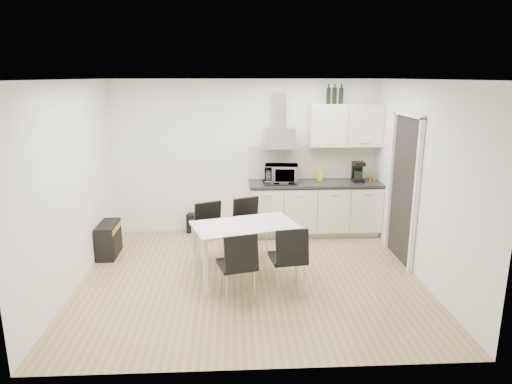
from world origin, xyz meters
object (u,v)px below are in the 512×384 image
chair_near_right (288,259)px  floor_speaker (193,223)px  kitchenette (316,187)px  dining_table (245,231)px  guitar_amp (109,239)px  chair_near_left (237,265)px  chair_far_left (213,234)px  chair_far_right (251,229)px

chair_near_right → floor_speaker: 2.72m
kitchenette → floor_speaker: kitchenette is taller
dining_table → guitar_amp: dining_table is taller
dining_table → guitar_amp: (-2.03, 0.88, -0.41)m
chair_near_left → guitar_amp: 2.44m
dining_table → chair_near_left: chair_near_left is taller
dining_table → chair_near_right: size_ratio=1.69×
dining_table → floor_speaker: (-0.85, 1.88, -0.50)m
guitar_amp → floor_speaker: bearing=39.6°
kitchenette → chair_far_left: 2.13m
chair_far_left → chair_near_left: size_ratio=1.00×
dining_table → floor_speaker: 2.13m
dining_table → chair_far_right: 0.76m
kitchenette → chair_near_left: bearing=-120.5°
chair_far_left → chair_near_left: (0.33, -1.12, 0.00)m
kitchenette → floor_speaker: (-2.11, 0.17, -0.67)m
chair_far_right → chair_near_left: (-0.23, -1.34, 0.00)m
floor_speaker → kitchenette: bearing=4.5°
chair_far_left → chair_far_right: size_ratio=1.00×
chair_far_right → guitar_amp: 2.15m
dining_table → chair_near_right: 0.72m
chair_near_left → guitar_amp: chair_near_left is taller
kitchenette → floor_speaker: 2.22m
chair_far_right → floor_speaker: chair_far_right is taller
guitar_amp → floor_speaker: (1.18, 1.00, -0.09)m
guitar_amp → chair_far_right: bearing=-5.2°
chair_near_right → chair_far_left: bearing=127.7°
kitchenette → dining_table: size_ratio=1.69×
kitchenette → chair_far_left: bearing=-144.4°
kitchenette → chair_far_right: size_ratio=2.86×
kitchenette → chair_near_right: 2.32m
chair_far_right → chair_near_right: (0.41, -1.17, 0.00)m
chair_near_right → floor_speaker: bearing=112.8°
chair_near_right → chair_near_left: bearing=-172.4°
chair_near_right → floor_speaker: size_ratio=2.66×
guitar_amp → chair_near_right: bearing=-28.4°
kitchenette → dining_table: bearing=-126.2°
chair_near_left → chair_far_right: bearing=65.3°
kitchenette → dining_table: 2.14m
chair_near_right → guitar_amp: size_ratio=1.44×
kitchenette → chair_near_left: 2.74m
chair_far_left → chair_near_left: same height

